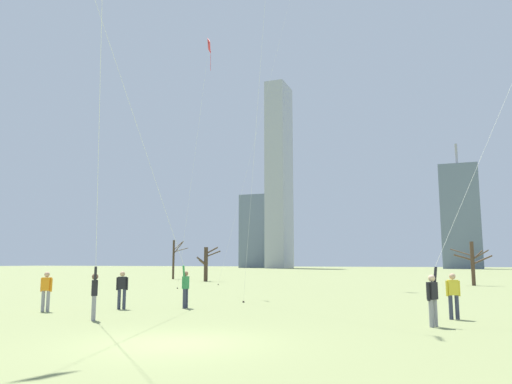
{
  "coord_description": "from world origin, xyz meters",
  "views": [
    {
      "loc": [
        6.47,
        -11.23,
        2.03
      ],
      "look_at": [
        0.0,
        6.0,
        4.63
      ],
      "focal_mm": 34.67,
      "sensor_mm": 36.0,
      "label": 1
    }
  ],
  "objects": [
    {
      "name": "ground_plane",
      "position": [
        0.0,
        0.0,
        0.0
      ],
      "size": [
        400.0,
        400.0,
        0.0
      ],
      "primitive_type": "plane",
      "color": "#848E56"
    },
    {
      "name": "kite_flyer_midfield_left_pink",
      "position": [
        -4.4,
        2.39,
        3.78
      ],
      "size": [
        4.06,
        5.95,
        18.06
      ],
      "color": "gray",
      "rests_on": "ground"
    },
    {
      "name": "kite_flyer_far_back_blue",
      "position": [
        -4.6,
        6.97,
        3.93
      ],
      "size": [
        2.08,
        8.7,
        17.09
      ],
      "color": "#33384C",
      "rests_on": "ground"
    },
    {
      "name": "kite_flyer_midfield_center_orange",
      "position": [
        6.99,
        6.46,
        3.06
      ],
      "size": [
        5.19,
        4.53,
        12.1
      ],
      "color": "gray",
      "rests_on": "ground"
    },
    {
      "name": "bystander_far_off_by_trees",
      "position": [
        -6.63,
        7.11,
        0.9
      ],
      "size": [
        0.48,
        0.31,
        1.62
      ],
      "color": "#33384C",
      "rests_on": "ground"
    },
    {
      "name": "bystander_strolling_midfield",
      "position": [
        -8.93,
        5.12,
        0.9
      ],
      "size": [
        0.5,
        0.27,
        1.62
      ],
      "color": "gray",
      "rests_on": "ground"
    },
    {
      "name": "bystander_watching_nearby",
      "position": [
        6.76,
        8.05,
        0.9
      ],
      "size": [
        0.49,
        0.3,
        1.62
      ],
      "color": "#33384C",
      "rests_on": "ground"
    },
    {
      "name": "distant_kite_high_overhead_teal",
      "position": [
        -6.39,
        31.39,
        25.65
      ],
      "size": [
        7.28,
        2.62,
        29.47
      ],
      "color": "teal",
      "rests_on": "ground"
    },
    {
      "name": "distant_kite_drifting_left_red",
      "position": [
        -8.51,
        18.63,
        15.51
      ],
      "size": [
        4.81,
        4.71,
        17.54
      ],
      "color": "red",
      "rests_on": "ground"
    },
    {
      "name": "bare_tree_leftmost",
      "position": [
        -23.66,
        41.13,
        2.59
      ],
      "size": [
        2.08,
        2.4,
        4.63
      ],
      "color": "#423326",
      "rests_on": "ground"
    },
    {
      "name": "bare_tree_center",
      "position": [
        -16.91,
        36.03,
        1.96
      ],
      "size": [
        2.89,
        2.52,
        3.64
      ],
      "color": "#423326",
      "rests_on": "ground"
    },
    {
      "name": "bare_tree_rightmost",
      "position": [
        8.88,
        35.91,
        2.04
      ],
      "size": [
        3.41,
        1.65,
        3.78
      ],
      "color": "#4C3828",
      "rests_on": "ground"
    },
    {
      "name": "skyline_mid_tower_left",
      "position": [
        11.88,
        149.52,
        15.68
      ],
      "size": [
        11.11,
        8.32,
        38.09
      ],
      "color": "slate",
      "rests_on": "ground"
    },
    {
      "name": "skyline_slender_spire",
      "position": [
        -54.73,
        151.55,
        12.7
      ],
      "size": [
        9.98,
        7.79,
        25.39
      ],
      "color": "slate",
      "rests_on": "ground"
    },
    {
      "name": "skyline_squat_block",
      "position": [
        -42.81,
        141.59,
        30.52
      ],
      "size": [
        6.33,
        11.37,
        61.04
      ],
      "color": "#9EA3AD",
      "rests_on": "ground"
    }
  ]
}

